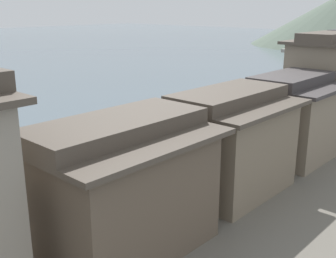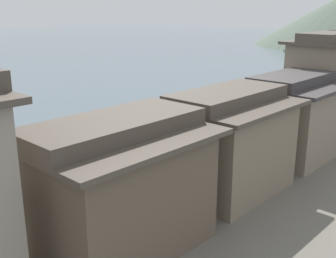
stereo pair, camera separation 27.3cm
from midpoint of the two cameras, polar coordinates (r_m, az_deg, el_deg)
name	(u,v)px [view 2 (the right image)]	position (r m, az deg, el deg)	size (l,w,h in m)	color
boat_moored_nearest	(314,105)	(53.06, 19.43, 3.13)	(1.59, 5.82, 0.39)	#33281E
boat_moored_second	(247,133)	(39.21, 10.94, -0.51)	(0.91, 4.33, 0.72)	#232326
boat_moored_third	(47,215)	(24.91, -15.89, -11.28)	(1.45, 4.11, 0.49)	brown
boat_moored_far	(192,155)	(32.77, 3.53, -3.57)	(1.26, 4.59, 0.81)	brown
boat_midriver_drifting	(283,91)	(60.08, 15.58, 4.97)	(4.91, 3.04, 0.50)	brown
boat_midriver_upstream	(200,113)	(46.00, 4.50, 2.20)	(1.32, 5.84, 0.69)	brown
boat_upstream_distant	(129,130)	(40.01, -5.18, -0.10)	(3.85, 3.06, 0.43)	#232326
boat_crossing_west	(113,181)	(28.57, -7.26, -7.12)	(1.12, 3.99, 0.38)	#232326
house_waterfront_second	(116,185)	(19.23, -6.71, -7.59)	(6.99, 8.39, 6.14)	brown
house_waterfront_tall	(226,142)	(25.23, 8.18, -1.72)	(6.90, 7.77, 6.14)	#7F705B
house_waterfront_narrow	(289,117)	(31.77, 16.42, 1.57)	(6.93, 6.93, 6.14)	gray
house_waterfront_far	(323,86)	(37.51, 20.55, 5.46)	(6.04, 5.68, 8.74)	gray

